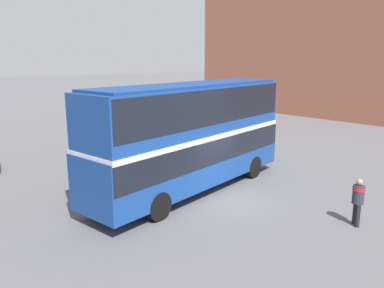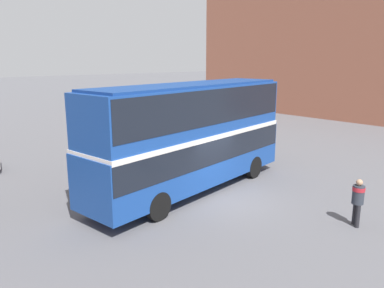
% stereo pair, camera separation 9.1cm
% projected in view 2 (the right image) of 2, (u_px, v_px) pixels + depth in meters
% --- Properties ---
extents(ground_plane, '(240.00, 240.00, 0.00)m').
position_uv_depth(ground_plane, '(226.00, 200.00, 15.62)').
color(ground_plane, '#5B5B60').
extents(building_row_right, '(10.76, 36.13, 16.43)m').
position_uv_depth(building_row_right, '(368.00, 34.00, 37.31)').
color(building_row_right, '#935642').
rests_on(building_row_right, ground_plane).
extents(double_decker_bus, '(10.92, 3.93, 4.76)m').
position_uv_depth(double_decker_bus, '(192.00, 131.00, 16.19)').
color(double_decker_bus, '#194293').
rests_on(double_decker_bus, ground_plane).
extents(pedestrian_foreground, '(0.60, 0.60, 1.72)m').
position_uv_depth(pedestrian_foreground, '(358.00, 198.00, 13.02)').
color(pedestrian_foreground, '#232328').
rests_on(pedestrian_foreground, ground_plane).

